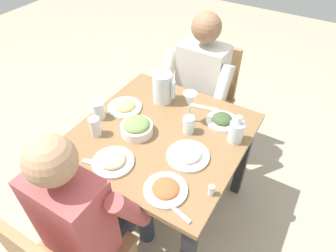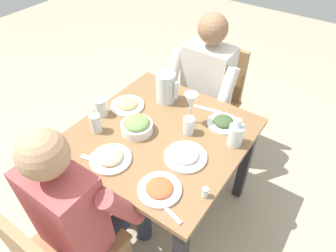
{
  "view_description": "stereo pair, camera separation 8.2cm",
  "coord_description": "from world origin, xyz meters",
  "px_view_note": "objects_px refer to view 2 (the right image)",
  "views": [
    {
      "loc": [
        0.64,
        -1.0,
        1.84
      ],
      "look_at": [
        0.02,
        0.03,
        0.75
      ],
      "focal_mm": 31.78,
      "sensor_mm": 36.0,
      "label": 1
    },
    {
      "loc": [
        0.71,
        -0.96,
        1.84
      ],
      "look_at": [
        0.02,
        0.03,
        0.75
      ],
      "focal_mm": 31.78,
      "sensor_mm": 36.0,
      "label": 2
    }
  ],
  "objects_px": {
    "chair_far": "(212,96)",
    "oil_carafe": "(236,136)",
    "salad_bowl": "(137,126)",
    "plate_dolmas": "(223,122)",
    "plate_rice_curry": "(160,189)",
    "water_glass_by_pitcher": "(101,107)",
    "salt_shaker": "(205,192)",
    "diner_far": "(200,93)",
    "water_glass_far_left": "(96,123)",
    "plate_beans": "(110,158)",
    "water_glass_center": "(189,126)",
    "wine_glass": "(191,102)",
    "diner_near": "(85,205)",
    "dining_table": "(162,147)",
    "plate_yoghurt": "(186,155)",
    "plate_fries": "(127,104)",
    "water_pitcher": "(166,87)"
  },
  "relations": [
    {
      "from": "plate_rice_curry",
      "to": "wine_glass",
      "type": "distance_m",
      "value": 0.52
    },
    {
      "from": "water_glass_far_left",
      "to": "water_glass_by_pitcher",
      "type": "relative_size",
      "value": 1.05
    },
    {
      "from": "water_pitcher",
      "to": "wine_glass",
      "type": "height_order",
      "value": "wine_glass"
    },
    {
      "from": "chair_far",
      "to": "plate_beans",
      "type": "relative_size",
      "value": 4.11
    },
    {
      "from": "water_pitcher",
      "to": "water_glass_center",
      "type": "xyz_separation_m",
      "value": [
        0.27,
        -0.17,
        -0.05
      ]
    },
    {
      "from": "diner_near",
      "to": "diner_far",
      "type": "bearing_deg",
      "value": 90.34
    },
    {
      "from": "chair_far",
      "to": "water_glass_center",
      "type": "height_order",
      "value": "chair_far"
    },
    {
      "from": "salad_bowl",
      "to": "plate_dolmas",
      "type": "height_order",
      "value": "salad_bowl"
    },
    {
      "from": "diner_far",
      "to": "plate_beans",
      "type": "distance_m",
      "value": 0.85
    },
    {
      "from": "diner_far",
      "to": "water_pitcher",
      "type": "distance_m",
      "value": 0.35
    },
    {
      "from": "water_glass_center",
      "to": "water_glass_far_left",
      "type": "xyz_separation_m",
      "value": [
        -0.42,
        -0.28,
        0.01
      ]
    },
    {
      "from": "diner_far",
      "to": "plate_yoghurt",
      "type": "xyz_separation_m",
      "value": [
        0.27,
        -0.62,
        0.1
      ]
    },
    {
      "from": "salad_bowl",
      "to": "oil_carafe",
      "type": "distance_m",
      "value": 0.53
    },
    {
      "from": "diner_near",
      "to": "water_glass_by_pitcher",
      "type": "relative_size",
      "value": 11.09
    },
    {
      "from": "plate_beans",
      "to": "water_glass_far_left",
      "type": "height_order",
      "value": "water_glass_far_left"
    },
    {
      "from": "plate_yoghurt",
      "to": "oil_carafe",
      "type": "relative_size",
      "value": 1.33
    },
    {
      "from": "water_glass_by_pitcher",
      "to": "plate_fries",
      "type": "bearing_deg",
      "value": 60.92
    },
    {
      "from": "dining_table",
      "to": "water_glass_far_left",
      "type": "bearing_deg",
      "value": -147.32
    },
    {
      "from": "diner_far",
      "to": "water_glass_by_pitcher",
      "type": "distance_m",
      "value": 0.7
    },
    {
      "from": "diner_far",
      "to": "water_glass_far_left",
      "type": "xyz_separation_m",
      "value": [
        -0.24,
        -0.73,
        0.13
      ]
    },
    {
      "from": "water_glass_center",
      "to": "water_glass_far_left",
      "type": "height_order",
      "value": "water_glass_far_left"
    },
    {
      "from": "plate_yoghurt",
      "to": "plate_rice_curry",
      "type": "distance_m",
      "value": 0.24
    },
    {
      "from": "plate_rice_curry",
      "to": "water_glass_by_pitcher",
      "type": "distance_m",
      "value": 0.65
    },
    {
      "from": "salad_bowl",
      "to": "plate_dolmas",
      "type": "bearing_deg",
      "value": 41.42
    },
    {
      "from": "plate_yoghurt",
      "to": "plate_dolmas",
      "type": "bearing_deg",
      "value": 83.05
    },
    {
      "from": "water_glass_far_left",
      "to": "wine_glass",
      "type": "height_order",
      "value": "wine_glass"
    },
    {
      "from": "salt_shaker",
      "to": "salad_bowl",
      "type": "bearing_deg",
      "value": 163.02
    },
    {
      "from": "oil_carafe",
      "to": "salt_shaker",
      "type": "bearing_deg",
      "value": -84.66
    },
    {
      "from": "dining_table",
      "to": "plate_beans",
      "type": "height_order",
      "value": "plate_beans"
    },
    {
      "from": "plate_dolmas",
      "to": "water_glass_far_left",
      "type": "distance_m",
      "value": 0.71
    },
    {
      "from": "salt_shaker",
      "to": "wine_glass",
      "type": "bearing_deg",
      "value": 129.41
    },
    {
      "from": "chair_far",
      "to": "diner_near",
      "type": "distance_m",
      "value": 1.29
    },
    {
      "from": "water_glass_center",
      "to": "wine_glass",
      "type": "bearing_deg",
      "value": 117.68
    },
    {
      "from": "plate_yoghurt",
      "to": "plate_rice_curry",
      "type": "height_order",
      "value": "plate_yoghurt"
    },
    {
      "from": "diner_near",
      "to": "salad_bowl",
      "type": "xyz_separation_m",
      "value": [
        -0.06,
        0.47,
        0.12
      ]
    },
    {
      "from": "dining_table",
      "to": "oil_carafe",
      "type": "xyz_separation_m",
      "value": [
        0.37,
        0.15,
        0.17
      ]
    },
    {
      "from": "diner_far",
      "to": "plate_rice_curry",
      "type": "distance_m",
      "value": 0.91
    },
    {
      "from": "plate_fries",
      "to": "water_glass_center",
      "type": "relative_size",
      "value": 2.07
    },
    {
      "from": "diner_near",
      "to": "water_glass_center",
      "type": "relative_size",
      "value": 11.68
    },
    {
      "from": "plate_fries",
      "to": "oil_carafe",
      "type": "distance_m",
      "value": 0.68
    },
    {
      "from": "plate_dolmas",
      "to": "water_pitcher",
      "type": "bearing_deg",
      "value": 179.7
    },
    {
      "from": "dining_table",
      "to": "plate_yoghurt",
      "type": "relative_size",
      "value": 4.08
    },
    {
      "from": "chair_far",
      "to": "oil_carafe",
      "type": "bearing_deg",
      "value": -54.24
    },
    {
      "from": "plate_beans",
      "to": "water_glass_center",
      "type": "xyz_separation_m",
      "value": [
        0.21,
        0.39,
        0.03
      ]
    },
    {
      "from": "plate_beans",
      "to": "water_glass_by_pitcher",
      "type": "bearing_deg",
      "value": 140.58
    },
    {
      "from": "water_glass_center",
      "to": "water_glass_far_left",
      "type": "relative_size",
      "value": 0.9
    },
    {
      "from": "plate_dolmas",
      "to": "plate_rice_curry",
      "type": "relative_size",
      "value": 0.9
    },
    {
      "from": "water_glass_by_pitcher",
      "to": "wine_glass",
      "type": "relative_size",
      "value": 0.53
    },
    {
      "from": "plate_dolmas",
      "to": "plate_beans",
      "type": "bearing_deg",
      "value": -121.17
    },
    {
      "from": "diner_far",
      "to": "plate_rice_curry",
      "type": "xyz_separation_m",
      "value": [
        0.28,
        -0.86,
        0.09
      ]
    }
  ]
}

